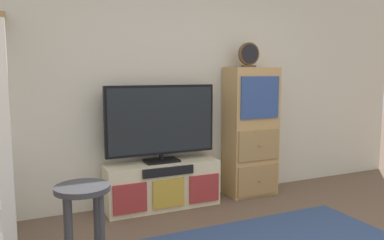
# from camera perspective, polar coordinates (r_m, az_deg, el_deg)

# --- Properties ---
(back_wall) EXTENTS (6.40, 0.12, 2.70)m
(back_wall) POSITION_cam_1_polar(r_m,az_deg,el_deg) (4.32, -2.00, 6.01)
(back_wall) COLOR beige
(back_wall) RESTS_ON ground_plane
(media_console) EXTENTS (1.21, 0.38, 0.49)m
(media_console) POSITION_cam_1_polar(r_m,az_deg,el_deg) (4.14, -4.41, -9.61)
(media_console) COLOR beige
(media_console) RESTS_ON ground_plane
(television) EXTENTS (1.19, 0.22, 0.81)m
(television) POSITION_cam_1_polar(r_m,az_deg,el_deg) (4.02, -4.62, -0.24)
(television) COLOR black
(television) RESTS_ON media_console
(side_cabinet) EXTENTS (0.58, 0.38, 1.49)m
(side_cabinet) POSITION_cam_1_polar(r_m,az_deg,el_deg) (4.52, 8.76, -1.76)
(side_cabinet) COLOR tan
(side_cabinet) RESTS_ON ground_plane
(desk_clock) EXTENTS (0.25, 0.08, 0.28)m
(desk_clock) POSITION_cam_1_polar(r_m,az_deg,el_deg) (4.42, 8.46, 9.57)
(desk_clock) COLOR #4C3823
(desk_clock) RESTS_ON side_cabinet
(bar_stool_near) EXTENTS (0.34, 0.34, 0.75)m
(bar_stool_near) POSITION_cam_1_polar(r_m,az_deg,el_deg) (2.53, -15.87, -13.61)
(bar_stool_near) COLOR #333338
(bar_stool_near) RESTS_ON ground_plane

